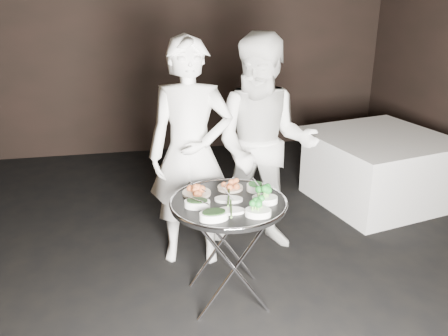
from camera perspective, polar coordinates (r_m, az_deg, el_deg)
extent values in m
cube|color=black|center=(3.49, -2.32, -16.57)|extent=(6.00, 7.00, 0.05)
cube|color=black|center=(6.30, -7.81, 15.35)|extent=(6.00, 0.05, 3.00)
cylinder|color=silver|center=(3.18, 1.25, -12.07)|extent=(0.51, 0.02, 0.75)
cylinder|color=silver|center=(3.18, 1.25, -12.07)|extent=(0.51, 0.02, 0.75)
cylinder|color=silver|center=(3.51, -0.15, -8.64)|extent=(0.51, 0.02, 0.75)
cylinder|color=silver|center=(3.51, -0.15, -8.64)|extent=(0.51, 0.02, 0.75)
cylinder|color=silver|center=(3.14, -3.34, -5.23)|extent=(0.02, 0.43, 0.02)
cylinder|color=silver|center=(3.22, 4.30, -4.56)|extent=(0.02, 0.43, 0.02)
cylinder|color=black|center=(3.16, 0.53, -4.32)|extent=(0.77, 0.77, 0.03)
torus|color=silver|center=(3.15, 0.54, -4.06)|extent=(0.79, 0.79, 0.02)
cylinder|color=beige|center=(3.26, -3.32, -3.03)|extent=(0.20, 0.20, 0.02)
cylinder|color=beige|center=(3.34, 0.75, -2.38)|extent=(0.18, 0.18, 0.02)
cylinder|color=white|center=(3.32, 3.78, -2.34)|extent=(0.12, 0.12, 0.05)
cylinder|color=silver|center=(3.25, -3.15, -2.28)|extent=(0.09, 0.19, 0.01)
cylinder|color=silver|center=(3.33, 0.64, -1.64)|extent=(0.12, 0.18, 0.01)
cylinder|color=silver|center=(3.30, 3.99, -1.93)|extent=(0.01, 0.20, 0.01)
cylinder|color=silver|center=(3.05, -3.32, -3.87)|extent=(0.14, 0.16, 0.01)
cylinder|color=silver|center=(3.14, 4.67, -3.20)|extent=(0.16, 0.14, 0.01)
cylinder|color=silver|center=(3.14, 0.50, -3.09)|extent=(0.03, 0.20, 0.01)
imported|color=white|center=(3.65, -4.03, 1.63)|extent=(0.72, 0.54, 1.79)
imported|color=white|center=(3.85, 4.84, 2.65)|extent=(1.05, 0.93, 1.79)
cube|color=white|center=(5.08, 17.90, -0.24)|extent=(1.11, 1.11, 0.70)
cube|color=white|center=(4.97, 18.36, 3.60)|extent=(1.25, 1.25, 0.02)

